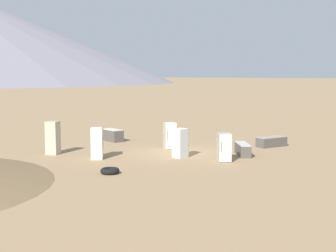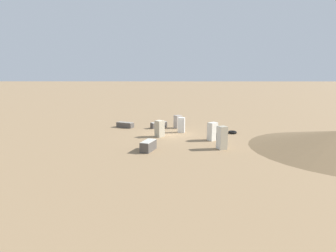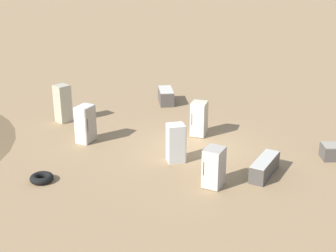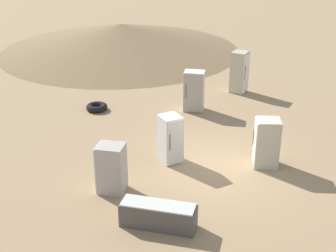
{
  "view_description": "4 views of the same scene",
  "coord_description": "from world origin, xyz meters",
  "views": [
    {
      "loc": [
        -21.67,
        -14.1,
        4.38
      ],
      "look_at": [
        -0.65,
        0.34,
        1.55
      ],
      "focal_mm": 50.0,
      "sensor_mm": 36.0,
      "label": 1
    },
    {
      "loc": [
        -0.78,
        25.49,
        5.44
      ],
      "look_at": [
        0.08,
        0.4,
        0.89
      ],
      "focal_mm": 28.0,
      "sensor_mm": 36.0,
      "label": 2
    },
    {
      "loc": [
        -8.29,
        -16.08,
        7.81
      ],
      "look_at": [
        -0.82,
        0.86,
        0.82
      ],
      "focal_mm": 50.0,
      "sensor_mm": 36.0,
      "label": 3
    },
    {
      "loc": [
        8.93,
        -9.18,
        7.14
      ],
      "look_at": [
        -1.03,
        -1.13,
        1.36
      ],
      "focal_mm": 50.0,
      "sensor_mm": 36.0,
      "label": 4
    }
  ],
  "objects": [
    {
      "name": "scrap_tire",
      "position": [
        -6.38,
        -0.48,
        0.13
      ],
      "size": [
        0.85,
        0.85,
        0.25
      ],
      "color": "black",
      "rests_on": "ground_plane"
    },
    {
      "name": "discarded_fridge_0",
      "position": [
        -0.9,
        -3.27,
        0.72
      ],
      "size": [
        0.98,
        0.97,
        1.43
      ],
      "rotation": [
        0.0,
        0.0,
        2.26
      ],
      "color": "#A89E93",
      "rests_on": "ground_plane"
    },
    {
      "name": "discarded_fridge_2",
      "position": [
        -4.29,
        5.5,
        0.91
      ],
      "size": [
        0.85,
        0.83,
        1.81
      ],
      "rotation": [
        0.0,
        0.0,
        5.09
      ],
      "color": "#B2A88E",
      "rests_on": "ground_plane"
    },
    {
      "name": "discarded_fridge_6",
      "position": [
        0.85,
        1.23,
        0.78
      ],
      "size": [
        0.97,
        0.98,
        1.55
      ],
      "rotation": [
        0.0,
        0.0,
        2.41
      ],
      "color": "#B2A88E",
      "rests_on": "ground_plane"
    },
    {
      "name": "discarded_fridge_4",
      "position": [
        -3.95,
        2.55,
        0.81
      ],
      "size": [
        0.98,
        0.96,
        1.61
      ],
      "rotation": [
        0.0,
        0.0,
        3.85
      ],
      "color": "silver",
      "rests_on": "ground_plane"
    },
    {
      "name": "ground_plane",
      "position": [
        0.0,
        0.0,
        0.0
      ],
      "size": [
        1000.0,
        1000.0,
        0.0
      ],
      "primitive_type": "plane",
      "color": "#937551"
    },
    {
      "name": "discarded_fridge_7",
      "position": [
        5.05,
        -3.39,
        0.3
      ],
      "size": [
        2.06,
        1.44,
        0.6
      ],
      "rotation": [
        0.0,
        0.0,
        4.3
      ],
      "color": "#4C4742",
      "rests_on": "ground_plane"
    },
    {
      "name": "discarded_fridge_5",
      "position": [
        -1.24,
        -0.87,
        0.77
      ],
      "size": [
        0.78,
        0.7,
        1.54
      ],
      "rotation": [
        0.0,
        0.0,
        4.54
      ],
      "color": "silver",
      "rests_on": "ground_plane"
    },
    {
      "name": "discarded_fridge_1",
      "position": [
        1.39,
        6.16,
        0.39
      ],
      "size": [
        1.18,
        1.77,
        0.78
      ],
      "rotation": [
        0.0,
        0.0,
        2.84
      ],
      "color": "#4C4742",
      "rests_on": "ground_plane"
    },
    {
      "name": "discarded_fridge_3",
      "position": [
        1.24,
        -3.28,
        0.33
      ],
      "size": [
        1.86,
        1.59,
        0.66
      ],
      "rotation": [
        0.0,
        0.0,
        5.35
      ],
      "color": "#4C4742",
      "rests_on": "ground_plane"
    }
  ]
}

